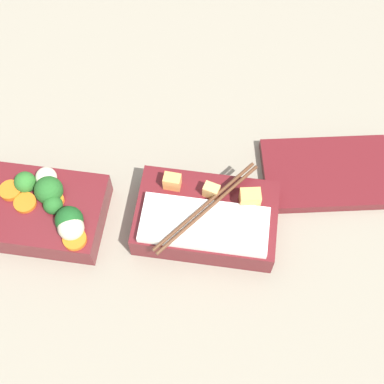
% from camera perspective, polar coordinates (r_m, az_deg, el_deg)
% --- Properties ---
extents(ground_plane, '(3.00, 3.00, 0.00)m').
position_cam_1_polar(ground_plane, '(0.80, -7.10, -3.92)').
color(ground_plane, gray).
extents(bento_tray_vegetable, '(0.20, 0.13, 0.08)m').
position_cam_1_polar(bento_tray_vegetable, '(0.80, -16.06, -1.85)').
color(bento_tray_vegetable, maroon).
rests_on(bento_tray_vegetable, ground_plane).
extents(bento_tray_rice, '(0.20, 0.16, 0.07)m').
position_cam_1_polar(bento_tray_rice, '(0.77, 1.53, -2.83)').
color(bento_tray_rice, maroon).
rests_on(bento_tray_rice, ground_plane).
extents(bento_lid, '(0.22, 0.16, 0.02)m').
position_cam_1_polar(bento_lid, '(0.85, 14.23, 1.94)').
color(bento_lid, maroon).
rests_on(bento_lid, ground_plane).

